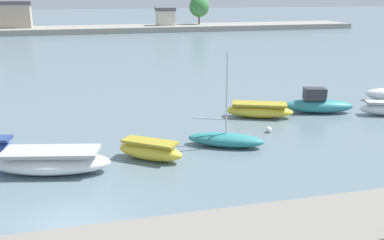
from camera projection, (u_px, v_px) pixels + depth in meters
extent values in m
plane|color=slate|center=(66.00, 226.00, 16.04)|extent=(400.00, 400.00, 0.00)
ellipsoid|color=white|center=(52.00, 163.00, 20.65)|extent=(5.84, 3.15, 0.98)
cube|color=#AFAFAF|center=(51.00, 152.00, 20.48)|extent=(4.69, 2.59, 0.17)
ellipsoid|color=yellow|center=(150.00, 151.00, 22.28)|extent=(3.53, 3.06, 0.87)
cube|color=#A8952A|center=(150.00, 142.00, 22.14)|extent=(2.85, 2.48, 0.14)
ellipsoid|color=teal|center=(226.00, 140.00, 24.19)|extent=(4.36, 3.04, 0.75)
cylinder|color=silver|center=(227.00, 94.00, 23.44)|extent=(0.10, 0.10, 4.48)
cylinder|color=#B7B7BC|center=(209.00, 119.00, 24.04)|extent=(1.74, 0.91, 0.08)
ellipsoid|color=yellow|center=(259.00, 111.00, 29.72)|extent=(4.76, 3.08, 0.86)
cube|color=#A8952A|center=(260.00, 104.00, 29.57)|extent=(3.83, 2.52, 0.15)
ellipsoid|color=teal|center=(318.00, 106.00, 30.89)|extent=(5.07, 2.85, 0.94)
cube|color=#333338|center=(315.00, 94.00, 30.65)|extent=(1.69, 1.35, 0.82)
cube|color=black|center=(325.00, 93.00, 30.59)|extent=(0.33, 0.85, 0.57)
sphere|color=white|center=(269.00, 130.00, 26.60)|extent=(0.35, 0.35, 0.35)
cube|color=gray|center=(74.00, 30.00, 89.75)|extent=(122.42, 10.33, 1.09)
cube|color=#B2A38E|center=(15.00, 16.00, 87.58)|extent=(6.15, 4.03, 4.51)
cube|color=#565156|center=(13.00, 3.00, 86.84)|extent=(6.76, 4.44, 0.70)
cube|color=beige|center=(165.00, 18.00, 94.10)|extent=(3.60, 3.57, 3.01)
cube|color=#565156|center=(165.00, 9.00, 93.58)|extent=(3.96, 3.93, 0.70)
cylinder|color=brown|center=(199.00, 20.00, 97.44)|extent=(0.36, 0.36, 1.96)
sphere|color=#387A3D|center=(199.00, 7.00, 96.65)|extent=(4.43, 4.43, 4.43)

